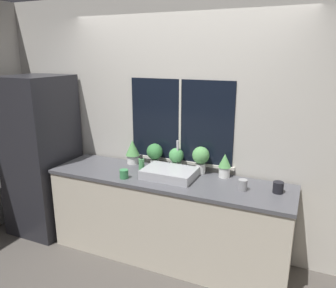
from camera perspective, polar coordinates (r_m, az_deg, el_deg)
name	(u,v)px	position (r m, az deg, el deg)	size (l,w,h in m)	color
ground_plane	(154,272)	(3.50, -2.42, -21.37)	(14.00, 14.00, 0.00)	#4C4742
wall_back	(181,126)	(3.52, 2.35, 3.16)	(8.00, 0.09, 2.70)	#BCB7AD
wall_left	(67,103)	(5.37, -17.14, 6.78)	(0.06, 7.00, 2.70)	#BCB7AD
counter	(167,217)	(3.50, -0.18, -12.66)	(2.49, 0.65, 0.90)	beige
refrigerator	(41,155)	(4.18, -21.20, -1.84)	(0.66, 0.74, 1.86)	#232328
sink	(170,173)	(3.30, 0.27, -5.06)	(0.52, 0.41, 0.33)	#ADADB2
potted_plant_far_left	(133,151)	(3.70, -6.18, -1.19)	(0.16, 0.16, 0.27)	white
potted_plant_left	(155,153)	(3.57, -2.34, -1.57)	(0.18, 0.18, 0.26)	white
potted_plant_center	(176,158)	(3.48, 1.38, -2.42)	(0.16, 0.16, 0.24)	white
potted_plant_right	(201,157)	(3.38, 5.73, -2.34)	(0.18, 0.18, 0.29)	white
potted_plant_far_right	(225,165)	(3.32, 9.84, -3.58)	(0.13, 0.13, 0.25)	white
soap_bottle	(142,165)	(3.44, -4.63, -3.66)	(0.06, 0.06, 0.19)	#519E5B
mug_grey	(243,185)	(3.07, 12.88, -6.98)	(0.08, 0.08, 0.10)	gray
mug_black	(278,187)	(3.10, 18.64, -7.17)	(0.09, 0.09, 0.10)	black
mug_green	(124,174)	(3.31, -7.68, -5.19)	(0.09, 0.09, 0.09)	#38844C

